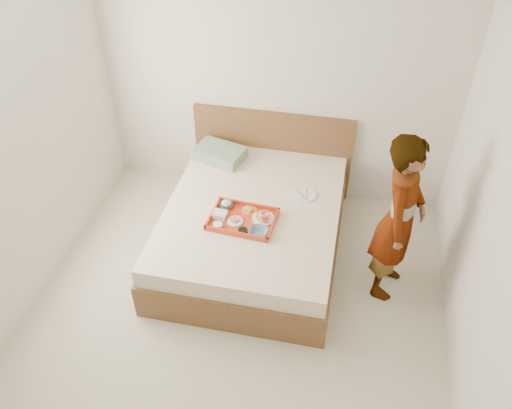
{
  "coord_description": "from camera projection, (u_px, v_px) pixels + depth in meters",
  "views": [
    {
      "loc": [
        0.75,
        -2.49,
        3.58
      ],
      "look_at": [
        0.04,
        0.9,
        0.65
      ],
      "focal_mm": 36.42,
      "sensor_mm": 36.0,
      "label": 1
    }
  ],
  "objects": [
    {
      "name": "sauce_dish",
      "position": [
        243.0,
        231.0,
        4.41
      ],
      "size": [
        0.09,
        0.09,
        0.03
      ],
      "primitive_type": "cylinder",
      "rotation": [
        0.0,
        0.0,
        -0.07
      ],
      "color": "black",
      "rests_on": "tray"
    },
    {
      "name": "ground",
      "position": [
        229.0,
        333.0,
        4.29
      ],
      "size": [
        3.5,
        4.0,
        0.01
      ],
      "primitive_type": "cube",
      "color": "beige",
      "rests_on": "ground"
    },
    {
      "name": "tray",
      "position": [
        243.0,
        219.0,
        4.53
      ],
      "size": [
        0.6,
        0.46,
        0.05
      ],
      "primitive_type": "cube",
      "rotation": [
        0.0,
        0.0,
        -0.07
      ],
      "color": "red",
      "rests_on": "bed"
    },
    {
      "name": "person",
      "position": [
        399.0,
        219.0,
        4.19
      ],
      "size": [
        0.49,
        0.64,
        1.57
      ],
      "primitive_type": "imported",
      "rotation": [
        0.0,
        0.0,
        1.34
      ],
      "color": "white",
      "rests_on": "ground"
    },
    {
      "name": "bread_plate",
      "position": [
        249.0,
        211.0,
        4.63
      ],
      "size": [
        0.15,
        0.15,
        0.01
      ],
      "primitive_type": "cylinder",
      "rotation": [
        0.0,
        0.0,
        -0.07
      ],
      "color": "orange",
      "rests_on": "tray"
    },
    {
      "name": "plastic_tub",
      "position": [
        220.0,
        215.0,
        4.55
      ],
      "size": [
        0.13,
        0.11,
        0.05
      ],
      "primitive_type": "cube",
      "rotation": [
        0.0,
        0.0,
        -0.07
      ],
      "color": "silver",
      "rests_on": "tray"
    },
    {
      "name": "wall_right",
      "position": [
        499.0,
        254.0,
        3.17
      ],
      "size": [
        0.01,
        4.0,
        2.6
      ],
      "primitive_type": "cube",
      "color": "silver",
      "rests_on": "ground"
    },
    {
      "name": "salad_bowl",
      "position": [
        227.0,
        205.0,
        4.66
      ],
      "size": [
        0.13,
        0.13,
        0.04
      ],
      "primitive_type": "imported",
      "rotation": [
        0.0,
        0.0,
        -0.07
      ],
      "color": "navy",
      "rests_on": "tray"
    },
    {
      "name": "navy_bowl_big",
      "position": [
        258.0,
        232.0,
        4.39
      ],
      "size": [
        0.17,
        0.17,
        0.04
      ],
      "primitive_type": "imported",
      "rotation": [
        0.0,
        0.0,
        -0.07
      ],
      "color": "navy",
      "rests_on": "tray"
    },
    {
      "name": "headboard",
      "position": [
        272.0,
        152.0,
        5.46
      ],
      "size": [
        1.65,
        0.06,
        0.95
      ],
      "primitive_type": "cube",
      "color": "brown",
      "rests_on": "ground"
    },
    {
      "name": "pillow",
      "position": [
        220.0,
        153.0,
        5.24
      ],
      "size": [
        0.55,
        0.44,
        0.12
      ],
      "primitive_type": "cube",
      "rotation": [
        0.0,
        0.0,
        -0.26
      ],
      "color": "#96AC96",
      "rests_on": "bed"
    },
    {
      "name": "cheese_round",
      "position": [
        218.0,
        225.0,
        4.47
      ],
      "size": [
        0.09,
        0.09,
        0.03
      ],
      "primitive_type": "cylinder",
      "rotation": [
        0.0,
        0.0,
        -0.07
      ],
      "color": "white",
      "rests_on": "tray"
    },
    {
      "name": "bed",
      "position": [
        253.0,
        228.0,
        4.87
      ],
      "size": [
        1.65,
        2.0,
        0.53
      ],
      "primitive_type": "cube",
      "color": "brown",
      "rests_on": "ground"
    },
    {
      "name": "ceiling",
      "position": [
        212.0,
        21.0,
        2.61
      ],
      "size": [
        3.5,
        4.0,
        0.01
      ],
      "primitive_type": "cube",
      "color": "white",
      "rests_on": "ground"
    },
    {
      "name": "prawn_plate",
      "position": [
        263.0,
        218.0,
        4.54
      ],
      "size": [
        0.21,
        0.21,
        0.01
      ],
      "primitive_type": "cylinder",
      "rotation": [
        0.0,
        0.0,
        -0.07
      ],
      "color": "white",
      "rests_on": "tray"
    },
    {
      "name": "wall_back",
      "position": [
        276.0,
        79.0,
        4.94
      ],
      "size": [
        3.5,
        0.01,
        2.6
      ],
      "primitive_type": "cube",
      "color": "silver",
      "rests_on": "ground"
    },
    {
      "name": "dinner_plate",
      "position": [
        303.0,
        194.0,
        4.82
      ],
      "size": [
        0.32,
        0.32,
        0.01
      ],
      "primitive_type": "cylinder",
      "rotation": [
        0.0,
        0.0,
        0.3
      ],
      "color": "white",
      "rests_on": "bed"
    },
    {
      "name": "meat_plate",
      "position": [
        235.0,
        221.0,
        4.52
      ],
      "size": [
        0.15,
        0.15,
        0.01
      ],
      "primitive_type": "cylinder",
      "rotation": [
        0.0,
        0.0,
        -0.07
      ],
      "color": "white",
      "rests_on": "tray"
    }
  ]
}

